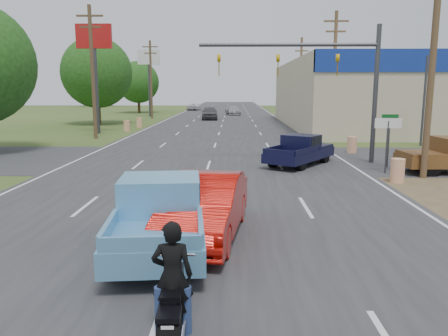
{
  "coord_description": "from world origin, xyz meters",
  "views": [
    {
      "loc": [
        1.23,
        -5.76,
        3.79
      ],
      "look_at": [
        0.94,
        8.04,
        1.3
      ],
      "focal_mm": 35.0,
      "sensor_mm": 36.0,
      "label": 1
    }
  ],
  "objects_px": {
    "blue_pickup": "(161,211)",
    "navy_pickup": "(301,150)",
    "distant_car_white": "(194,107)",
    "distant_car_silver": "(233,110)",
    "distant_car_grey": "(210,113)",
    "red_convertible": "(205,207)",
    "motorcycle": "(173,308)",
    "rider": "(173,282)"
  },
  "relations": [
    {
      "from": "blue_pickup",
      "to": "navy_pickup",
      "type": "distance_m",
      "value": 12.93
    },
    {
      "from": "blue_pickup",
      "to": "distant_car_white",
      "type": "xyz_separation_m",
      "value": [
        -5.51,
        71.21,
        -0.24
      ]
    },
    {
      "from": "distant_car_silver",
      "to": "blue_pickup",
      "type": "bearing_deg",
      "value": -101.55
    },
    {
      "from": "distant_car_grey",
      "to": "distant_car_silver",
      "type": "bearing_deg",
      "value": 71.16
    },
    {
      "from": "distant_car_white",
      "to": "navy_pickup",
      "type": "bearing_deg",
      "value": 105.39
    },
    {
      "from": "blue_pickup",
      "to": "red_convertible",
      "type": "bearing_deg",
      "value": 28.68
    },
    {
      "from": "blue_pickup",
      "to": "distant_car_silver",
      "type": "relative_size",
      "value": 1.16
    },
    {
      "from": "red_convertible",
      "to": "distant_car_white",
      "type": "bearing_deg",
      "value": 102.89
    },
    {
      "from": "navy_pickup",
      "to": "distant_car_white",
      "type": "relative_size",
      "value": 1.05
    },
    {
      "from": "distant_car_grey",
      "to": "navy_pickup",
      "type": "bearing_deg",
      "value": -82.41
    },
    {
      "from": "blue_pickup",
      "to": "distant_car_grey",
      "type": "distance_m",
      "value": 45.76
    },
    {
      "from": "motorcycle",
      "to": "navy_pickup",
      "type": "height_order",
      "value": "navy_pickup"
    },
    {
      "from": "motorcycle",
      "to": "blue_pickup",
      "type": "xyz_separation_m",
      "value": [
        -0.82,
        3.95,
        0.41
      ]
    },
    {
      "from": "rider",
      "to": "distant_car_grey",
      "type": "height_order",
      "value": "rider"
    },
    {
      "from": "distant_car_white",
      "to": "distant_car_silver",
      "type": "bearing_deg",
      "value": 121.12
    },
    {
      "from": "rider",
      "to": "distant_car_white",
      "type": "xyz_separation_m",
      "value": [
        -6.34,
        75.11,
        -0.23
      ]
    },
    {
      "from": "motorcycle",
      "to": "navy_pickup",
      "type": "distance_m",
      "value": 16.38
    },
    {
      "from": "blue_pickup",
      "to": "navy_pickup",
      "type": "relative_size",
      "value": 1.12
    },
    {
      "from": "red_convertible",
      "to": "distant_car_white",
      "type": "relative_size",
      "value": 1.05
    },
    {
      "from": "motorcycle",
      "to": "distant_car_grey",
      "type": "height_order",
      "value": "distant_car_grey"
    },
    {
      "from": "motorcycle",
      "to": "red_convertible",
      "type": "bearing_deg",
      "value": 85.01
    },
    {
      "from": "distant_car_white",
      "to": "motorcycle",
      "type": "bearing_deg",
      "value": 99.99
    },
    {
      "from": "red_convertible",
      "to": "distant_car_grey",
      "type": "relative_size",
      "value": 0.98
    },
    {
      "from": "red_convertible",
      "to": "navy_pickup",
      "type": "distance_m",
      "value": 11.89
    },
    {
      "from": "blue_pickup",
      "to": "distant_car_grey",
      "type": "bearing_deg",
      "value": 86.13
    },
    {
      "from": "red_convertible",
      "to": "navy_pickup",
      "type": "relative_size",
      "value": 1.0
    },
    {
      "from": "rider",
      "to": "navy_pickup",
      "type": "height_order",
      "value": "rider"
    },
    {
      "from": "distant_car_silver",
      "to": "red_convertible",
      "type": "bearing_deg",
      "value": -100.51
    },
    {
      "from": "rider",
      "to": "distant_car_silver",
      "type": "height_order",
      "value": "rider"
    },
    {
      "from": "red_convertible",
      "to": "blue_pickup",
      "type": "bearing_deg",
      "value": -138.28
    },
    {
      "from": "motorcycle",
      "to": "distant_car_grey",
      "type": "distance_m",
      "value": 49.73
    },
    {
      "from": "distant_car_grey",
      "to": "distant_car_white",
      "type": "distance_m",
      "value": 25.82
    },
    {
      "from": "motorcycle",
      "to": "rider",
      "type": "bearing_deg",
      "value": 90.0
    },
    {
      "from": "navy_pickup",
      "to": "red_convertible",
      "type": "bearing_deg",
      "value": -76.0
    },
    {
      "from": "red_convertible",
      "to": "distant_car_white",
      "type": "distance_m",
      "value": 70.81
    },
    {
      "from": "distant_car_grey",
      "to": "motorcycle",
      "type": "bearing_deg",
      "value": -90.79
    },
    {
      "from": "red_convertible",
      "to": "distant_car_silver",
      "type": "xyz_separation_m",
      "value": [
        0.68,
        55.66,
        -0.12
      ]
    },
    {
      "from": "navy_pickup",
      "to": "blue_pickup",
      "type": "bearing_deg",
      "value": -79.19
    },
    {
      "from": "rider",
      "to": "blue_pickup",
      "type": "relative_size",
      "value": 0.32
    },
    {
      "from": "red_convertible",
      "to": "rider",
      "type": "bearing_deg",
      "value": -85.01
    },
    {
      "from": "red_convertible",
      "to": "motorcycle",
      "type": "relative_size",
      "value": 2.31
    },
    {
      "from": "red_convertible",
      "to": "rider",
      "type": "distance_m",
      "value": 4.61
    }
  ]
}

